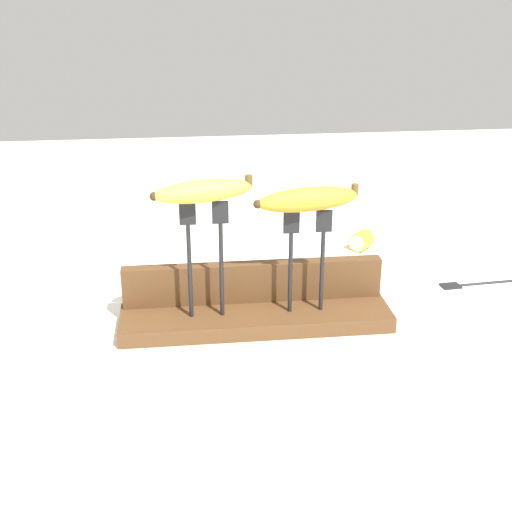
{
  "coord_description": "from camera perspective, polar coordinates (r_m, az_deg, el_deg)",
  "views": [
    {
      "loc": [
        -0.12,
        -1.0,
        0.54
      ],
      "look_at": [
        0.0,
        0.0,
        0.13
      ],
      "focal_mm": 47.2,
      "sensor_mm": 36.0,
      "label": 1
    }
  ],
  "objects": [
    {
      "name": "fork_stand_left",
      "position": [
        1.07,
        -4.34,
        0.53
      ],
      "size": [
        0.08,
        0.01,
        0.2
      ],
      "color": "black",
      "rests_on": "wooden_board"
    },
    {
      "name": "board_backstop",
      "position": [
        1.16,
        -0.25,
        -2.18
      ],
      "size": [
        0.44,
        0.03,
        0.07
      ],
      "primitive_type": "cube",
      "color": "brown",
      "rests_on": "wooden_board"
    },
    {
      "name": "banana_raised_right",
      "position": [
        1.07,
        4.46,
        4.82
      ],
      "size": [
        0.18,
        0.07,
        0.04
      ],
      "color": "gold",
      "rests_on": "fork_stand_right"
    },
    {
      "name": "banana_chunk_near",
      "position": [
        1.47,
        8.93,
        1.29
      ],
      "size": [
        0.06,
        0.06,
        0.04
      ],
      "color": "yellow",
      "rests_on": "ground"
    },
    {
      "name": "wooden_board",
      "position": [
        1.14,
        0.0,
        -5.29
      ],
      "size": [
        0.45,
        0.11,
        0.03
      ],
      "primitive_type": "cube",
      "color": "brown",
      "rests_on": "ground"
    },
    {
      "name": "fork_fallen_near",
      "position": [
        1.35,
        17.63,
        -2.23
      ],
      "size": [
        0.16,
        0.03,
        0.01
      ],
      "color": "black",
      "rests_on": "ground"
    },
    {
      "name": "banana_raised_left",
      "position": [
        1.04,
        -4.5,
        5.51
      ],
      "size": [
        0.17,
        0.08,
        0.04
      ],
      "color": "#DBD147",
      "rests_on": "fork_stand_left"
    },
    {
      "name": "ground_plane",
      "position": [
        1.15,
        0.0,
        -5.89
      ],
      "size": [
        3.0,
        3.0,
        0.0
      ],
      "primitive_type": "plane",
      "color": "white"
    },
    {
      "name": "fork_stand_right",
      "position": [
        1.1,
        4.33,
        0.34
      ],
      "size": [
        0.08,
        0.01,
        0.18
      ],
      "color": "black",
      "rests_on": "wooden_board"
    }
  ]
}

